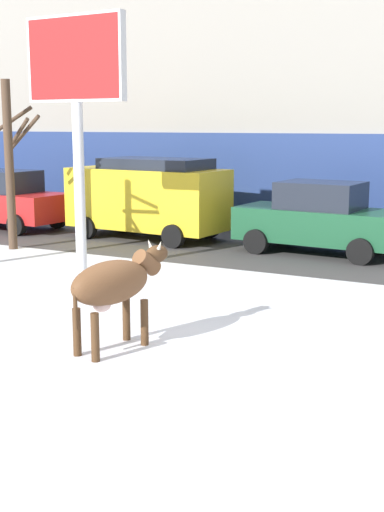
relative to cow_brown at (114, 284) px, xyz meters
name	(u,v)px	position (x,y,z in m)	size (l,w,h in m)	color
ground_plane	(152,352)	(0.54, 0.14, -0.99)	(120.00, 120.00, 0.00)	white
road_strip	(328,254)	(0.54, 8.84, -0.99)	(60.00, 5.60, 0.01)	#423F3F
cow_brown	(114,284)	(0.00, 0.00, 0.00)	(0.90, 1.94, 1.54)	brown
billboard	(76,75)	(-3.79, 4.25, 3.32)	(2.53, 0.30, 5.56)	silver
car_red_sedan	(5,200)	(-9.88, 8.45, -0.09)	(4.30, 2.18, 1.84)	red
car_yellow_van	(148,196)	(-4.83, 8.87, 0.25)	(4.71, 2.34, 2.32)	gold
car_darkgreen_sedan	(320,218)	(0.28, 8.88, -0.09)	(4.30, 2.18, 1.84)	#194C2D
pedestrian_near_billboard	(367,207)	(0.66, 12.21, -0.11)	(0.36, 0.24, 1.73)	#282833
pedestrian_by_cars	(139,194)	(-7.24, 12.21, -0.11)	(0.36, 0.24, 1.73)	#282833
pedestrian_far_left	(280,202)	(-2.08, 12.21, -0.11)	(0.36, 0.24, 1.73)	#282833
bare_tree_left_lot	(11,160)	(-7.15, 5.81, 1.35)	(1.37, 0.85, 4.40)	#4C3828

